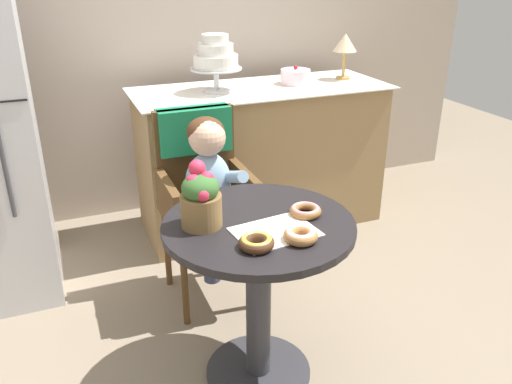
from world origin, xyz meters
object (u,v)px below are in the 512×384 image
object	(u,v)px
flower_vase	(201,198)
tiered_cake_stand	(216,57)
wicker_chair	(201,175)
donut_side	(256,242)
round_layer_cake	(295,77)
cafe_table	(259,270)
seated_child	(210,179)
donut_mid	(305,210)
donut_front	(301,235)
table_lamp	(345,45)

from	to	relation	value
flower_vase	tiered_cake_stand	distance (m)	1.36
wicker_chair	flower_vase	size ratio (longest dim) A/B	3.91
donut_side	round_layer_cake	bearing A→B (deg)	60.01
tiered_cake_stand	wicker_chair	bearing A→B (deg)	-115.43
cafe_table	seated_child	size ratio (longest dim) A/B	0.99
cafe_table	round_layer_cake	world-z (taller)	round_layer_cake
cafe_table	tiered_cake_stand	xyz separation A→B (m)	(0.27, 1.30, 0.59)
seated_child	cafe_table	bearing A→B (deg)	-88.59
round_layer_cake	cafe_table	bearing A→B (deg)	-120.69
seated_child	tiered_cake_stand	world-z (taller)	tiered_cake_stand
donut_mid	donut_side	world-z (taller)	donut_side
seated_child	round_layer_cake	world-z (taller)	round_layer_cake
flower_vase	round_layer_cake	world-z (taller)	round_layer_cake
donut_side	flower_vase	world-z (taller)	flower_vase
flower_vase	round_layer_cake	size ratio (longest dim) A/B	1.33
seated_child	tiered_cake_stand	size ratio (longest dim) A/B	2.23
wicker_chair	seated_child	world-z (taller)	seated_child
wicker_chair	round_layer_cake	distance (m)	1.05
seated_child	flower_vase	size ratio (longest dim) A/B	2.98
donut_front	round_layer_cake	xyz separation A→B (m)	(0.71, 1.51, 0.20)
donut_front	donut_mid	world-z (taller)	donut_front
wicker_chair	donut_front	size ratio (longest dim) A/B	7.92
seated_child	donut_side	size ratio (longest dim) A/B	5.93
flower_vase	table_lamp	world-z (taller)	table_lamp
donut_front	table_lamp	distance (m)	1.89
donut_mid	tiered_cake_stand	xyz separation A→B (m)	(0.08, 1.31, 0.36)
cafe_table	seated_child	xyz separation A→B (m)	(-0.01, 0.56, 0.17)
cafe_table	tiered_cake_stand	world-z (taller)	tiered_cake_stand
donut_mid	donut_side	bearing A→B (deg)	-148.69
cafe_table	donut_side	world-z (taller)	donut_side
donut_mid	round_layer_cake	world-z (taller)	round_layer_cake
wicker_chair	tiered_cake_stand	bearing A→B (deg)	67.49
table_lamp	donut_side	bearing A→B (deg)	-128.75
donut_side	flower_vase	distance (m)	0.27
cafe_table	wicker_chair	xyz separation A→B (m)	(-0.01, 0.71, 0.13)
cafe_table	donut_side	size ratio (longest dim) A/B	5.88
tiered_cake_stand	round_layer_cake	size ratio (longest dim) A/B	1.78
donut_side	donut_front	bearing A→B (deg)	-4.32
seated_child	donut_mid	size ratio (longest dim) A/B	5.99
wicker_chair	donut_side	xyz separation A→B (m)	(-0.07, -0.89, 0.10)
table_lamp	donut_front	bearing A→B (deg)	-124.69
flower_vase	tiered_cake_stand	xyz separation A→B (m)	(0.47, 1.25, 0.27)
wicker_chair	tiered_cake_stand	size ratio (longest dim) A/B	2.93
donut_front	flower_vase	distance (m)	0.38
seated_child	flower_vase	xyz separation A→B (m)	(-0.19, -0.51, 0.15)
donut_front	round_layer_cake	distance (m)	1.68
seated_child	round_layer_cake	xyz separation A→B (m)	(0.80, 0.77, 0.27)
donut_front	table_lamp	world-z (taller)	table_lamp
cafe_table	wicker_chair	world-z (taller)	wicker_chair
wicker_chair	donut_front	xyz separation A→B (m)	(0.09, -0.90, 0.10)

